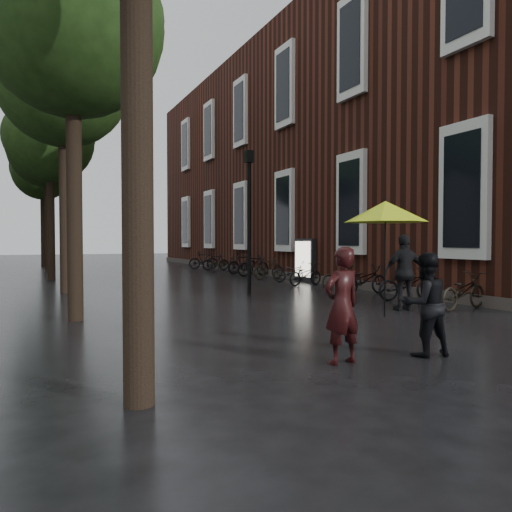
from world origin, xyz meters
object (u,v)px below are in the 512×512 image
person_burgundy (342,305)px  pedestrian_walking (405,272)px  parked_bicycles (284,270)px  person_black (425,304)px  lamp_post (249,208)px  ad_lightbox (305,260)px

person_burgundy → pedestrian_walking: (4.38, 3.72, 0.12)m
person_burgundy → parked_bicycles: size_ratio=0.08×
person_black → lamp_post: size_ratio=0.34×
parked_bicycles → lamp_post: (-3.36, -4.03, 2.24)m
parked_bicycles → ad_lightbox: 0.99m
pedestrian_walking → ad_lightbox: size_ratio=1.04×
parked_bicycles → lamp_post: lamp_post is taller
person_burgundy → parked_bicycles: bearing=-120.3°
person_burgundy → person_black: (1.37, -0.12, -0.04)m
person_black → parked_bicycles: person_black is taller
parked_bicycles → ad_lightbox: size_ratio=11.30×
person_burgundy → ad_lightbox: bearing=-124.0°
person_black → lamp_post: (1.00, 8.58, 1.95)m
person_black → pedestrian_walking: 4.88m
ad_lightbox → person_black: bearing=-119.1°
person_black → parked_bicycles: (4.37, 12.61, -0.29)m
ad_lightbox → person_burgundy: bearing=-124.7°
lamp_post → parked_bicycles: bearing=50.2°
lamp_post → person_black: bearing=-96.7°
person_black → ad_lightbox: size_ratio=0.86×
person_black → lamp_post: 8.86m
ad_lightbox → lamp_post: (-4.05, -3.46, 1.82)m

